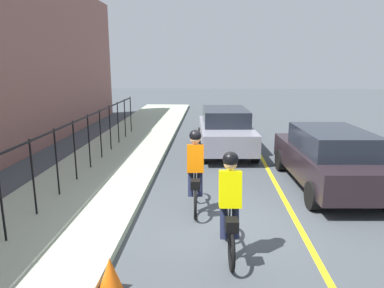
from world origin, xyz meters
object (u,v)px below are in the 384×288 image
Objects in this scene: cyclist_lead at (195,171)px; traffic_cone_near at (110,274)px; cyclist_follow at (230,205)px; parked_sedan_rear at (225,130)px; patrol_sedan at (329,157)px.

traffic_cone_near is at bearing 156.92° from cyclist_lead.
traffic_cone_near is at bearing 118.83° from cyclist_follow.
traffic_cone_near is (-8.42, 1.98, -0.56)m from parked_sedan_rear.
parked_sedan_rear reaches higher than traffic_cone_near.
patrol_sedan is at bearing -40.63° from cyclist_follow.
cyclist_follow reaches higher than patrol_sedan.
cyclist_lead is 3.80m from patrol_sedan.
cyclist_lead is at bearing -20.48° from traffic_cone_near.
cyclist_lead reaches higher than traffic_cone_near.
cyclist_lead is 1.98m from cyclist_follow.
cyclist_lead reaches higher than parked_sedan_rear.
cyclist_follow is 2.15m from traffic_cone_near.
cyclist_follow is (-1.87, -0.65, 0.00)m from cyclist_lead.
cyclist_follow is 3.49× the size of traffic_cone_near.
traffic_cone_near is (-4.60, 4.51, -0.56)m from patrol_sedan.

